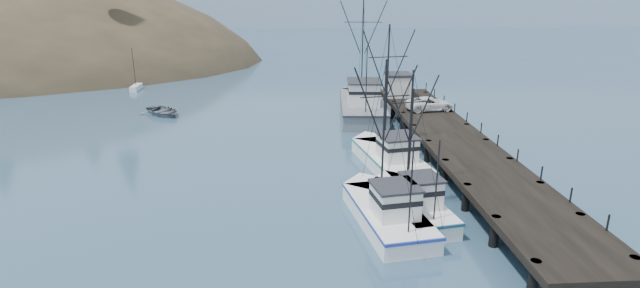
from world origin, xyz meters
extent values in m
plane|color=#2D4B65|center=(0.00, 0.00, 0.00)|extent=(400.00, 400.00, 0.00)
cube|color=black|center=(14.00, 16.00, 1.75)|extent=(6.00, 44.00, 0.50)
cylinder|color=black|center=(11.40, -4.00, 1.00)|extent=(0.56, 0.56, 2.00)
cylinder|color=black|center=(16.60, -4.00, 1.00)|extent=(0.56, 0.56, 2.00)
cylinder|color=black|center=(11.40, 1.00, 1.00)|extent=(0.56, 0.56, 2.00)
cylinder|color=black|center=(16.60, 1.00, 1.00)|extent=(0.56, 0.56, 2.00)
cylinder|color=black|center=(11.40, 6.00, 1.00)|extent=(0.56, 0.56, 2.00)
cylinder|color=black|center=(16.60, 6.00, 1.00)|extent=(0.56, 0.56, 2.00)
cylinder|color=black|center=(11.40, 11.00, 1.00)|extent=(0.56, 0.56, 2.00)
cylinder|color=black|center=(16.60, 11.00, 1.00)|extent=(0.56, 0.56, 2.00)
cylinder|color=black|center=(11.40, 16.00, 1.00)|extent=(0.56, 0.56, 2.00)
cylinder|color=black|center=(16.60, 16.00, 1.00)|extent=(0.56, 0.56, 2.00)
cylinder|color=black|center=(11.40, 21.00, 1.00)|extent=(0.56, 0.56, 2.00)
cylinder|color=black|center=(16.60, 21.00, 1.00)|extent=(0.56, 0.56, 2.00)
cylinder|color=black|center=(11.40, 26.00, 1.00)|extent=(0.56, 0.56, 2.00)
cylinder|color=black|center=(16.60, 26.00, 1.00)|extent=(0.56, 0.56, 2.00)
cylinder|color=black|center=(11.40, 31.00, 1.00)|extent=(0.56, 0.56, 2.00)
cylinder|color=black|center=(16.60, 31.00, 1.00)|extent=(0.56, 0.56, 2.00)
cylinder|color=black|center=(11.40, 36.00, 1.00)|extent=(0.56, 0.56, 2.00)
cylinder|color=black|center=(16.60, 36.00, 1.00)|extent=(0.56, 0.56, 2.00)
cube|color=beige|center=(-38.00, 56.00, 1.40)|extent=(4.00, 5.00, 2.80)
cube|color=beige|center=(-44.00, 60.00, 1.40)|extent=(4.00, 5.00, 2.80)
cube|color=beige|center=(-34.00, 62.00, 1.40)|extent=(4.00, 5.00, 2.80)
cube|color=#9EB2C6|center=(10.00, 170.00, 0.00)|extent=(360.00, 40.00, 26.00)
cube|color=silver|center=(-40.00, 185.00, 0.00)|extent=(180.00, 25.00, 18.00)
cube|color=white|center=(-30.93, 62.01, 0.30)|extent=(1.00, 3.50, 0.90)
cylinder|color=black|center=(-30.93, 62.01, 3.20)|extent=(0.08, 0.08, 6.00)
cube|color=white|center=(-29.91, 55.07, 0.30)|extent=(1.00, 3.50, 0.90)
cylinder|color=black|center=(-29.91, 55.07, 3.20)|extent=(0.08, 0.08, 6.00)
cube|color=white|center=(-23.42, 60.10, 0.30)|extent=(1.00, 3.50, 0.90)
cylinder|color=black|center=(-23.42, 60.10, 3.20)|extent=(0.08, 0.08, 6.00)
cube|color=white|center=(-40.71, 55.48, 0.30)|extent=(1.00, 3.50, 0.90)
cylinder|color=black|center=(-40.71, 55.48, 3.20)|extent=(0.08, 0.08, 6.00)
cube|color=white|center=(-33.86, 53.93, 0.30)|extent=(1.00, 3.50, 0.90)
cylinder|color=black|center=(-33.86, 53.93, 3.20)|extent=(0.08, 0.08, 6.00)
cube|color=white|center=(-23.46, 49.45, 0.30)|extent=(1.00, 3.50, 0.90)
cylinder|color=black|center=(-23.46, 49.45, 3.20)|extent=(0.08, 0.08, 6.00)
cube|color=white|center=(7.52, 5.44, 0.45)|extent=(4.47, 8.54, 1.60)
cube|color=white|center=(6.85, 9.44, 0.45)|extent=(3.13, 3.13, 1.60)
cube|color=navy|center=(7.52, 5.44, 1.15)|extent=(4.57, 8.76, 0.18)
cube|color=silver|center=(7.69, 4.41, 2.20)|extent=(2.57, 2.63, 1.90)
cube|color=#26262B|center=(7.69, 4.41, 3.23)|extent=(2.79, 2.86, 0.16)
cylinder|color=black|center=(7.31, 6.67, 5.55)|extent=(0.14, 0.14, 8.61)
cylinder|color=black|center=(8.04, 2.35, 3.83)|extent=(0.10, 0.10, 5.17)
cube|color=white|center=(5.52, 4.25, 0.45)|extent=(5.03, 9.59, 1.60)
cube|color=white|center=(4.82, 8.76, 0.45)|extent=(3.64, 3.64, 1.60)
cube|color=#203195|center=(5.52, 4.25, 1.15)|extent=(5.14, 9.83, 0.18)
cube|color=silver|center=(5.70, 3.09, 2.20)|extent=(2.94, 2.94, 1.90)
cube|color=#26262B|center=(5.70, 3.09, 3.23)|extent=(3.19, 3.20, 0.16)
cylinder|color=black|center=(5.31, 5.64, 5.99)|extent=(0.14, 0.14, 9.48)
cylinder|color=black|center=(6.06, 0.78, 4.09)|extent=(0.10, 0.10, 5.69)
cube|color=white|center=(7.85, 14.80, 0.45)|extent=(5.59, 10.61, 1.60)
cube|color=white|center=(6.97, 19.77, 0.45)|extent=(3.82, 3.82, 1.60)
cube|color=#1D7466|center=(7.85, 14.80, 1.15)|extent=(5.71, 10.88, 0.18)
cube|color=silver|center=(8.08, 13.53, 2.20)|extent=(3.17, 3.28, 1.90)
cube|color=#26262B|center=(8.08, 13.53, 3.23)|extent=(3.45, 3.57, 0.16)
cylinder|color=black|center=(7.58, 16.33, 6.64)|extent=(0.14, 0.14, 10.78)
cylinder|color=black|center=(8.53, 10.99, 4.48)|extent=(0.10, 0.10, 6.47)
cube|color=slate|center=(7.95, 32.58, 0.75)|extent=(6.17, 14.75, 2.20)
cube|color=slate|center=(8.54, 39.74, 0.75)|extent=(4.98, 4.98, 2.20)
cube|color=black|center=(7.95, 32.58, 1.75)|extent=(6.30, 15.13, 0.18)
cube|color=silver|center=(7.79, 30.74, 3.15)|extent=(3.82, 4.33, 2.60)
cube|color=#26262B|center=(7.79, 30.74, 4.53)|extent=(4.15, 4.73, 0.16)
cylinder|color=black|center=(8.13, 34.78, 7.82)|extent=(0.14, 0.14, 11.93)
cylinder|color=black|center=(7.49, 27.06, 5.43)|extent=(0.10, 0.10, 7.16)
cube|color=silver|center=(12.50, 34.00, 3.25)|extent=(2.80, 3.00, 2.50)
cube|color=#26262B|center=(12.50, 34.00, 4.65)|extent=(3.00, 3.20, 0.30)
imported|color=white|center=(14.46, 26.74, 2.73)|extent=(5.56, 3.18, 1.46)
imported|color=#5A5F64|center=(-16.08, 34.41, 0.00)|extent=(6.95, 7.09, 1.20)
camera|label=1|loc=(-0.86, -25.22, 15.32)|focal=28.00mm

